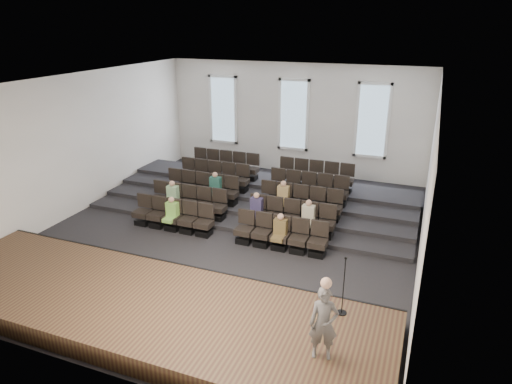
% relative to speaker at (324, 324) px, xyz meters
% --- Properties ---
extents(ground, '(14.00, 14.00, 0.00)m').
position_rel_speaker_xyz_m(ground, '(-4.43, 5.48, -1.27)').
color(ground, black).
rests_on(ground, ground).
extents(ceiling, '(12.00, 14.00, 0.02)m').
position_rel_speaker_xyz_m(ceiling, '(-4.43, 5.48, 3.74)').
color(ceiling, white).
rests_on(ceiling, ground).
extents(wall_back, '(12.00, 0.04, 5.00)m').
position_rel_speaker_xyz_m(wall_back, '(-4.43, 12.50, 1.23)').
color(wall_back, white).
rests_on(wall_back, ground).
extents(wall_front, '(12.00, 0.04, 5.00)m').
position_rel_speaker_xyz_m(wall_front, '(-4.43, -1.54, 1.23)').
color(wall_front, white).
rests_on(wall_front, ground).
extents(wall_left, '(0.04, 14.00, 5.00)m').
position_rel_speaker_xyz_m(wall_left, '(-10.45, 5.48, 1.23)').
color(wall_left, white).
rests_on(wall_left, ground).
extents(wall_right, '(0.04, 14.00, 5.00)m').
position_rel_speaker_xyz_m(wall_right, '(1.59, 5.48, 1.23)').
color(wall_right, white).
rests_on(wall_right, ground).
extents(stage, '(11.80, 3.60, 0.50)m').
position_rel_speaker_xyz_m(stage, '(-4.43, 0.38, -1.02)').
color(stage, '#4D3A21').
rests_on(stage, ground).
extents(stage_lip, '(11.80, 0.06, 0.52)m').
position_rel_speaker_xyz_m(stage_lip, '(-4.43, 2.15, -1.02)').
color(stage_lip, black).
rests_on(stage_lip, ground).
extents(risers, '(11.80, 4.80, 0.60)m').
position_rel_speaker_xyz_m(risers, '(-4.43, 8.65, -1.07)').
color(risers, black).
rests_on(risers, ground).
extents(seating_rows, '(6.80, 4.70, 1.67)m').
position_rel_speaker_xyz_m(seating_rows, '(-4.43, 7.02, -0.59)').
color(seating_rows, black).
rests_on(seating_rows, ground).
extents(windows, '(8.44, 0.10, 3.24)m').
position_rel_speaker_xyz_m(windows, '(-4.43, 12.43, 1.43)').
color(windows, white).
rests_on(windows, wall_back).
extents(audience, '(5.45, 2.64, 1.10)m').
position_rel_speaker_xyz_m(audience, '(-4.33, 5.93, -0.44)').
color(audience, '#85CB51').
rests_on(audience, seating_rows).
extents(speaker, '(0.63, 0.49, 1.53)m').
position_rel_speaker_xyz_m(speaker, '(0.00, 0.00, 0.00)').
color(speaker, '#555350').
rests_on(speaker, stage).
extents(mic_stand, '(0.24, 0.24, 1.44)m').
position_rel_speaker_xyz_m(mic_stand, '(0.08, 1.55, -0.34)').
color(mic_stand, black).
rests_on(mic_stand, stage).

